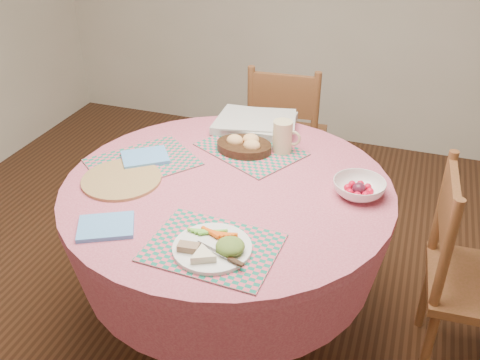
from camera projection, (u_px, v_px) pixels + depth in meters
The scene contains 15 objects.
ground at pixel (229, 327), 2.38m from camera, with size 4.00×4.00×0.00m, color #331C0F.
dining_table at pixel (228, 227), 2.09m from camera, with size 1.24×1.24×0.75m.
chair_right at pixel (469, 274), 2.00m from camera, with size 0.41×0.43×0.88m.
chair_back at pixel (285, 135), 2.98m from camera, with size 0.44×0.43×0.89m.
placemat_front at pixel (213, 247), 1.67m from camera, with size 0.40×0.30×0.01m, color #14715A.
placemat_left at pixel (143, 162), 2.13m from camera, with size 0.40×0.30×0.01m, color #14715A.
placemat_back at pixel (251, 149), 2.23m from camera, with size 0.40×0.30×0.01m, color #14715A.
wicker_trivet at pixel (122, 179), 2.01m from camera, with size 0.30×0.30×0.01m, color #9A6842.
napkin_near at pixel (106, 227), 1.75m from camera, with size 0.18×0.14×0.01m, color #5897E2.
napkin_far at pixel (145, 157), 2.15m from camera, with size 0.18×0.14×0.01m, color #5897E2.
dinner_plate at pixel (214, 247), 1.64m from camera, with size 0.25×0.25×0.05m.
bread_bowl at pixel (245, 145), 2.20m from camera, with size 0.23×0.23×0.08m.
latte_mug at pixel (283, 137), 2.17m from camera, with size 0.12×0.08×0.13m.
fruit_bowl at pixel (359, 188), 1.92m from camera, with size 0.23×0.23×0.06m.
newspaper_stack at pixel (256, 122), 2.39m from camera, with size 0.38×0.31×0.04m.
Camera 1 is at (0.60, -1.59, 1.80)m, focal length 40.00 mm.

